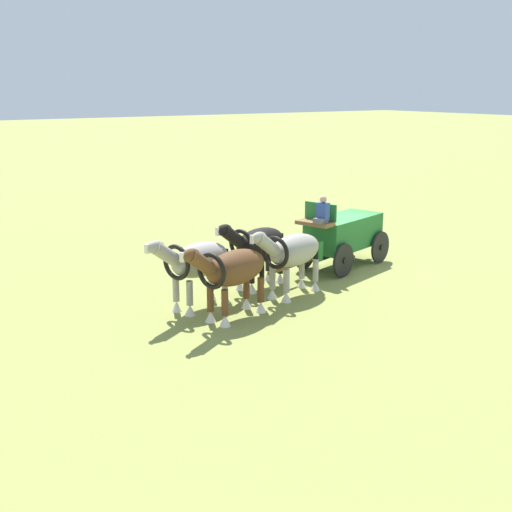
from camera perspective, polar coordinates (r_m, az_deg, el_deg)
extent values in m
plane|color=olive|center=(23.29, 7.35, -0.83)|extent=(220.00, 220.00, 0.00)
cube|color=#236B2D|center=(23.01, 7.44, 2.02)|extent=(3.21, 2.10, 1.07)
cube|color=brown|center=(21.48, 5.01, 2.78)|extent=(0.87, 1.30, 0.12)
cube|color=#236B2D|center=(21.33, 4.36, 0.62)|extent=(0.53, 1.08, 0.60)
cube|color=#236B2D|center=(21.66, 5.49, 3.77)|extent=(0.39, 1.16, 0.55)
cube|color=black|center=(23.15, 7.39, 0.49)|extent=(3.16, 1.07, 0.16)
cylinder|color=black|center=(21.79, 7.41, -0.38)|extent=(1.08, 0.39, 1.11)
cylinder|color=black|center=(21.79, 7.41, -0.38)|extent=(0.24, 0.23, 0.20)
cylinder|color=black|center=(22.61, 4.16, 0.24)|extent=(1.08, 0.39, 1.11)
cylinder|color=black|center=(22.61, 4.16, 0.24)|extent=(0.24, 0.23, 0.20)
cylinder|color=black|center=(23.77, 10.47, 0.73)|extent=(1.08, 0.39, 1.11)
cylinder|color=black|center=(23.77, 10.47, 0.73)|extent=(0.24, 0.23, 0.20)
cylinder|color=black|center=(24.52, 7.38, 1.26)|extent=(1.08, 0.39, 1.11)
cylinder|color=black|center=(24.52, 7.38, 1.26)|extent=(0.24, 0.23, 0.20)
cylinder|color=brown|center=(20.91, 3.30, -0.76)|extent=(2.52, 0.83, 0.10)
cube|color=slate|center=(21.20, 5.48, 3.00)|extent=(0.47, 0.42, 0.16)
cube|color=#334C99|center=(21.24, 5.68, 3.78)|extent=(0.33, 0.41, 0.55)
sphere|color=tan|center=(21.18, 5.71, 4.80)|extent=(0.22, 0.22, 0.22)
ellipsoid|color=#9E998E|center=(19.65, 3.30, 0.51)|extent=(2.24, 1.47, 0.93)
cylinder|color=#9E998E|center=(19.13, 2.59, -2.12)|extent=(0.18, 0.18, 0.67)
cone|color=silver|center=(19.27, 2.58, -3.49)|extent=(0.30, 0.30, 0.29)
cylinder|color=#9E998E|center=(19.43, 1.39, -1.85)|extent=(0.18, 0.18, 0.67)
cone|color=silver|center=(19.57, 1.39, -3.20)|extent=(0.30, 0.30, 0.29)
cylinder|color=#9E998E|center=(20.26, 5.06, -1.23)|extent=(0.18, 0.18, 0.67)
cone|color=silver|center=(20.39, 5.04, -2.53)|extent=(0.30, 0.30, 0.29)
cylinder|color=#9E998E|center=(20.54, 3.90, -0.99)|extent=(0.18, 0.18, 0.67)
cone|color=silver|center=(20.68, 3.87, -2.27)|extent=(0.30, 0.30, 0.29)
cylinder|color=#9E998E|center=(18.56, 0.93, 0.97)|extent=(1.01, 0.61, 0.81)
ellipsoid|color=#9E998E|center=(18.22, 0.21, 1.56)|extent=(0.65, 0.42, 0.32)
cube|color=silver|center=(18.01, -0.36, 1.41)|extent=(0.09, 0.11, 0.24)
torus|color=black|center=(18.91, 1.63, 0.29)|extent=(0.38, 0.95, 0.95)
cylinder|color=black|center=(20.58, 5.08, 0.25)|extent=(0.14, 0.14, 0.80)
ellipsoid|color=black|center=(20.42, 0.36, 1.18)|extent=(2.15, 1.39, 0.87)
cylinder|color=black|center=(19.93, -0.37, -1.31)|extent=(0.18, 0.18, 0.72)
cone|color=silver|center=(20.07, -0.37, -2.72)|extent=(0.30, 0.30, 0.31)
cylinder|color=black|center=(20.23, -1.41, -1.07)|extent=(0.18, 0.18, 0.72)
cone|color=silver|center=(20.37, -1.40, -2.47)|extent=(0.30, 0.30, 0.31)
cylinder|color=black|center=(20.98, 2.07, -0.53)|extent=(0.18, 0.18, 0.72)
cone|color=silver|center=(21.11, 2.05, -1.87)|extent=(0.30, 0.30, 0.31)
cylinder|color=black|center=(21.26, 1.05, -0.32)|extent=(0.18, 0.18, 0.72)
cone|color=silver|center=(21.39, 1.04, -1.65)|extent=(0.30, 0.30, 0.31)
cylinder|color=black|center=(19.40, -1.99, 1.65)|extent=(1.01, 0.61, 0.81)
ellipsoid|color=black|center=(19.07, -2.74, 2.22)|extent=(0.65, 0.42, 0.32)
cube|color=silver|center=(18.87, -3.31, 2.08)|extent=(0.09, 0.11, 0.24)
torus|color=black|center=(19.73, -1.28, 1.01)|extent=(0.37, 0.90, 0.90)
cylinder|color=black|center=(21.28, 2.14, 0.87)|extent=(0.14, 0.14, 0.80)
ellipsoid|color=brown|center=(17.68, -1.72, -0.97)|extent=(2.24, 1.47, 0.93)
cylinder|color=brown|center=(17.22, -2.65, -3.96)|extent=(0.18, 0.18, 0.68)
cone|color=silver|center=(17.37, -2.64, -5.49)|extent=(0.30, 0.30, 0.29)
cylinder|color=brown|center=(17.55, -3.89, -3.63)|extent=(0.18, 0.18, 0.68)
cone|color=silver|center=(17.70, -3.86, -5.13)|extent=(0.30, 0.30, 0.29)
cylinder|color=brown|center=(18.26, 0.40, -2.88)|extent=(0.18, 0.18, 0.68)
cone|color=silver|center=(18.41, 0.40, -4.33)|extent=(0.30, 0.30, 0.29)
cylinder|color=brown|center=(18.57, -0.82, -2.58)|extent=(0.18, 0.18, 0.68)
cone|color=silver|center=(18.72, -0.81, -4.01)|extent=(0.30, 0.30, 0.29)
cylinder|color=brown|center=(16.66, -4.68, -0.55)|extent=(1.01, 0.61, 0.81)
ellipsoid|color=brown|center=(16.35, -5.60, 0.07)|extent=(0.65, 0.42, 0.32)
cube|color=silver|center=(16.16, -6.30, -0.12)|extent=(0.09, 0.11, 0.24)
torus|color=black|center=(17.00, -3.79, -1.28)|extent=(0.39, 0.95, 0.96)
cylinder|color=black|center=(18.56, 0.50, -1.19)|extent=(0.14, 0.14, 0.80)
ellipsoid|color=#9E998E|center=(18.54, -4.73, -0.30)|extent=(2.19, 1.48, 0.95)
cylinder|color=#9E998E|center=(18.09, -5.64, -3.14)|extent=(0.18, 0.18, 0.67)
cone|color=silver|center=(18.24, -5.60, -4.58)|extent=(0.30, 0.30, 0.29)
cylinder|color=#9E998E|center=(18.45, -6.79, -2.82)|extent=(0.18, 0.18, 0.67)
cone|color=silver|center=(18.60, -6.74, -4.24)|extent=(0.30, 0.30, 0.29)
cylinder|color=#9E998E|center=(19.06, -2.66, -2.18)|extent=(0.18, 0.18, 0.67)
cone|color=silver|center=(19.20, -2.64, -3.56)|extent=(0.30, 0.30, 0.29)
cylinder|color=#9E998E|center=(19.40, -3.80, -1.90)|extent=(0.18, 0.18, 0.67)
cone|color=silver|center=(19.54, -3.78, -3.26)|extent=(0.30, 0.30, 0.29)
cylinder|color=#9E998E|center=(17.59, -7.64, 0.17)|extent=(1.01, 0.61, 0.81)
ellipsoid|color=#9E998E|center=(17.29, -8.57, 0.77)|extent=(0.65, 0.42, 0.32)
cube|color=silver|center=(17.11, -9.26, 0.60)|extent=(0.09, 0.11, 0.24)
torus|color=black|center=(17.91, -6.75, -0.55)|extent=(0.39, 0.97, 0.98)
cylinder|color=black|center=(19.36, -2.55, -0.57)|extent=(0.14, 0.14, 0.80)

